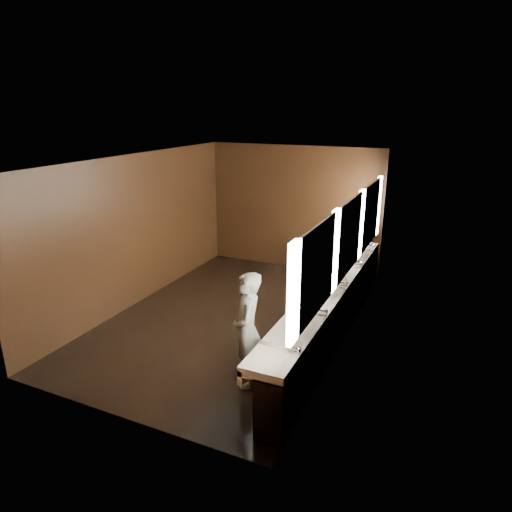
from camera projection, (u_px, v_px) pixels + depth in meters
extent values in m
plane|color=black|center=(233.00, 318.00, 8.17)|extent=(6.00, 6.00, 0.00)
cube|color=#2D2D2B|center=(231.00, 159.00, 7.28)|extent=(4.00, 6.00, 0.02)
cube|color=black|center=(293.00, 208.00, 10.31)|extent=(4.00, 0.02, 2.80)
cube|color=black|center=(109.00, 313.00, 5.14)|extent=(4.00, 0.02, 2.80)
cube|color=black|center=(137.00, 230.00, 8.51)|extent=(0.02, 6.00, 2.80)
cube|color=black|center=(349.00, 259.00, 6.93)|extent=(0.02, 6.00, 2.80)
cube|color=black|center=(334.00, 316.00, 7.32)|extent=(0.36, 5.40, 0.81)
cube|color=silver|center=(329.00, 289.00, 7.22)|extent=(0.55, 5.40, 0.12)
cube|color=silver|center=(314.00, 292.00, 7.34)|extent=(0.06, 5.40, 0.18)
cylinder|color=silver|center=(292.00, 348.00, 5.20)|extent=(0.18, 0.04, 0.04)
cylinder|color=silver|center=(321.00, 311.00, 6.15)|extent=(0.18, 0.04, 0.04)
cylinder|color=silver|center=(341.00, 283.00, 7.10)|extent=(0.18, 0.04, 0.04)
cylinder|color=silver|center=(357.00, 262.00, 8.05)|extent=(0.18, 0.04, 0.04)
cylinder|color=silver|center=(370.00, 245.00, 9.00)|extent=(0.18, 0.04, 0.04)
cube|color=white|center=(293.00, 294.00, 4.76)|extent=(0.06, 0.22, 1.15)
cube|color=white|center=(317.00, 270.00, 5.45)|extent=(0.03, 1.32, 1.15)
cube|color=white|center=(334.00, 251.00, 6.15)|extent=(0.06, 0.23, 1.15)
cube|color=white|center=(349.00, 237.00, 6.83)|extent=(0.03, 1.32, 1.15)
cube|color=white|center=(360.00, 225.00, 7.53)|extent=(0.06, 0.23, 1.15)
cube|color=white|center=(371.00, 215.00, 8.21)|extent=(0.03, 1.32, 1.15)
cube|color=white|center=(378.00, 206.00, 8.91)|extent=(0.06, 0.22, 1.15)
imported|color=#9BC1E7|center=(247.00, 330.00, 6.01)|extent=(0.59, 0.69, 1.61)
cylinder|color=black|center=(306.00, 338.00, 6.90)|extent=(0.37, 0.37, 0.53)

